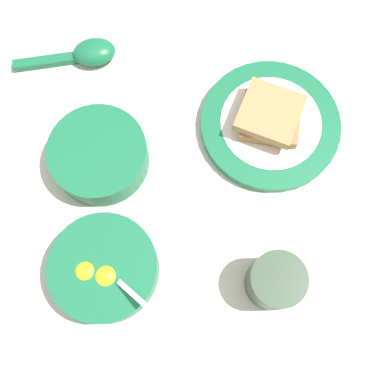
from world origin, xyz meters
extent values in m
plane|color=beige|center=(0.00, 0.00, 0.00)|extent=(3.00, 3.00, 0.00)
cylinder|color=#196B42|center=(0.15, 0.16, 0.02)|extent=(0.15, 0.15, 0.04)
cylinder|color=white|center=(0.15, 0.16, 0.03)|extent=(0.12, 0.12, 0.02)
ellipsoid|color=yellow|center=(0.14, 0.18, 0.04)|extent=(0.03, 0.03, 0.02)
ellipsoid|color=yellow|center=(0.17, 0.17, 0.04)|extent=(0.03, 0.03, 0.02)
cylinder|color=black|center=(0.13, 0.16, 0.04)|extent=(0.03, 0.03, 0.00)
ellipsoid|color=silver|center=(0.14, 0.17, 0.04)|extent=(0.03, 0.02, 0.01)
cube|color=silver|center=(0.11, 0.20, 0.06)|extent=(0.04, 0.04, 0.03)
cylinder|color=#196B42|center=(-0.12, -0.02, 0.01)|extent=(0.21, 0.21, 0.02)
cylinder|color=white|center=(-0.12, -0.02, 0.02)|extent=(0.15, 0.15, 0.00)
cube|color=#9E7042|center=(-0.11, -0.02, 0.03)|extent=(0.10, 0.10, 0.02)
cube|color=tan|center=(-0.11, -0.02, 0.04)|extent=(0.11, 0.11, 0.02)
ellipsoid|color=#196B42|center=(0.14, -0.18, 0.02)|extent=(0.07, 0.05, 0.03)
cube|color=#196B42|center=(0.22, -0.18, 0.01)|extent=(0.10, 0.02, 0.01)
cylinder|color=#196B42|center=(0.14, 0.00, 0.02)|extent=(0.14, 0.14, 0.05)
cylinder|color=white|center=(0.14, 0.00, 0.04)|extent=(0.12, 0.12, 0.01)
cylinder|color=#334733|center=(-0.07, 0.21, 0.04)|extent=(0.07, 0.07, 0.07)
cylinder|color=#472B16|center=(-0.07, 0.21, 0.06)|extent=(0.06, 0.06, 0.01)
camera|label=1|loc=(0.04, 0.25, 0.63)|focal=42.00mm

